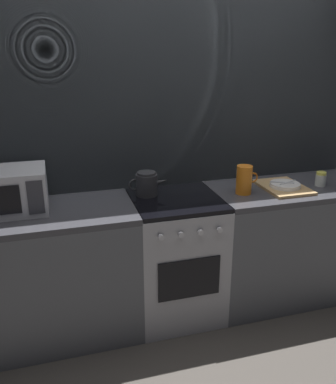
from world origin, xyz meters
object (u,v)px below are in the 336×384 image
kettle (147,184)px  dish_pile (284,186)px  stove_unit (176,257)px  microwave (8,191)px  pitcher (244,180)px  spice_jar (321,179)px

kettle → dish_pile: size_ratio=0.71×
stove_unit → kettle: bearing=145.9°
stove_unit → kettle: 0.57m
microwave → pitcher: microwave is taller
microwave → dish_pile: bearing=-2.8°
stove_unit → kettle: (-0.17, 0.12, 0.53)m
pitcher → dish_pile: pitcher is taller
dish_pile → stove_unit: bearing=178.0°
stove_unit → microwave: 1.21m
stove_unit → spice_jar: (1.11, -0.04, 0.50)m
kettle → spice_jar: size_ratio=2.71×
kettle → pitcher: 0.68m
microwave → kettle: bearing=3.6°
kettle → pitcher: size_ratio=1.42×
microwave → spice_jar: bearing=-2.6°
microwave → pitcher: bearing=-3.7°
stove_unit → pitcher: 0.73m
microwave → kettle: microwave is taller
microwave → dish_pile: 1.88m
spice_jar → dish_pile: bearing=178.3°
spice_jar → stove_unit: bearing=178.1°
pitcher → stove_unit: bearing=175.8°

